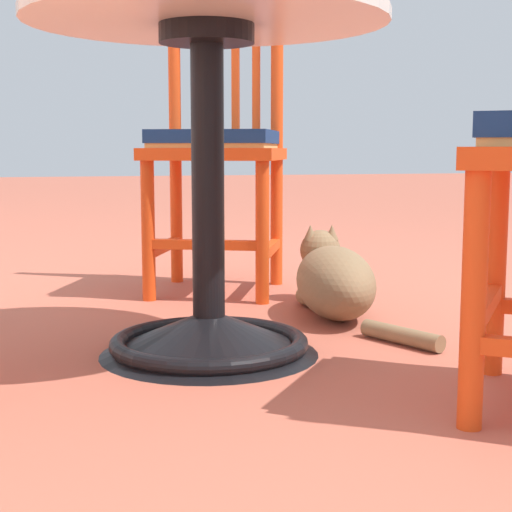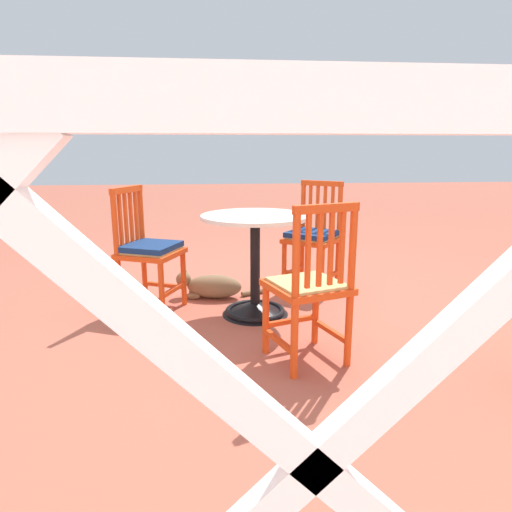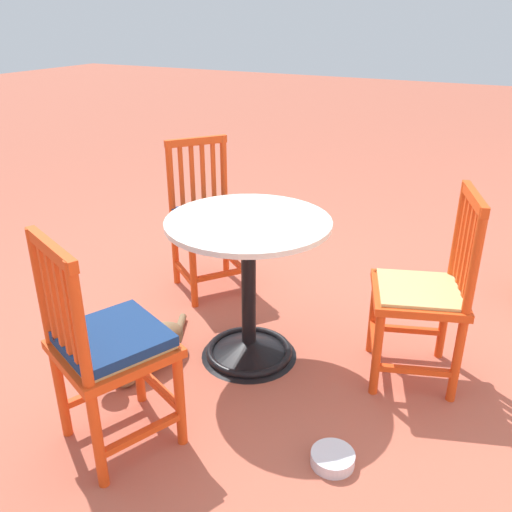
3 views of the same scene
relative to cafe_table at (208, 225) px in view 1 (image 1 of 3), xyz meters
name	(u,v)px [view 1 (image 1 of 3)]	position (x,y,z in m)	size (l,w,h in m)	color
ground_plane	(330,361)	(-0.12, -0.24, -0.28)	(24.00, 24.00, 0.00)	#AD5642
cafe_table	(208,225)	(0.00, 0.00, 0.00)	(0.76, 0.76, 0.73)	black
orange_chair_at_corner	(217,149)	(0.77, -0.18, 0.16)	(0.53, 0.53, 0.91)	#D64214
tabby_cat	(333,280)	(0.33, -0.41, -0.19)	(0.74, 0.27, 0.23)	brown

